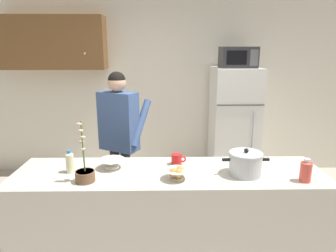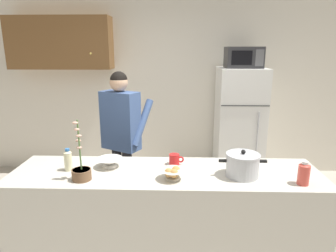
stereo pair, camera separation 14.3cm
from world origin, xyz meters
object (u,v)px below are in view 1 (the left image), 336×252
refrigerator (234,126)px  bottle_mid_counter (306,170)px  microwave (238,57)px  bread_bowl (177,173)px  coffee_mug (177,159)px  potted_orchid (85,173)px  person_near_pot (119,129)px  empty_bowl (112,163)px  cooking_pot (245,163)px  bottle_near_edge (70,162)px

refrigerator → bottle_mid_counter: bearing=-88.1°
refrigerator → microwave: size_ratio=3.46×
bread_bowl → bottle_mid_counter: (0.99, -0.05, 0.04)m
coffee_mug → potted_orchid: (-0.72, -0.34, 0.02)m
refrigerator → person_near_pot: (-1.51, -0.97, 0.22)m
bread_bowl → empty_bowl: bearing=156.8°
cooking_pot → refrigerator: bearing=79.4°
bottle_mid_counter → cooking_pot: bearing=162.2°
microwave → person_near_pot: bearing=-147.9°
person_near_pot → bread_bowl: size_ratio=8.26×
person_near_pot → coffee_mug: (0.61, -0.72, -0.09)m
refrigerator → coffee_mug: 1.92m
person_near_pot → bread_bowl: person_near_pot is taller
bread_bowl → bottle_mid_counter: 0.99m
person_near_pot → bread_bowl: (0.59, -1.03, -0.08)m
cooking_pot → empty_bowl: bearing=172.1°
cooking_pot → potted_orchid: potted_orchid is taller
bottle_near_edge → bottle_mid_counter: bearing=-6.3°
refrigerator → person_near_pot: bearing=-147.4°
empty_bowl → coffee_mug: bearing=7.8°
coffee_mug → bottle_mid_counter: bottle_mid_counter is taller
potted_orchid → person_near_pot: bearing=83.7°
person_near_pot → potted_orchid: size_ratio=3.48×
microwave → cooking_pot: 2.08m
coffee_mug → empty_bowl: bearing=-172.2°
empty_bowl → microwave: bearing=50.0°
bread_bowl → potted_orchid: bearing=-177.9°
coffee_mug → bottle_mid_counter: 1.04m
refrigerator → cooking_pot: bearing=-100.6°
bottle_near_edge → potted_orchid: size_ratio=0.40×
person_near_pot → coffee_mug: size_ratio=12.84×
person_near_pot → coffee_mug: bearing=-50.0°
empty_bowl → bottle_near_edge: bottle_near_edge is taller
bread_bowl → potted_orchid: potted_orchid is taller
person_near_pot → bottle_near_edge: person_near_pot is taller
refrigerator → bottle_near_edge: 2.58m
microwave → bottle_near_edge: bearing=-134.5°
empty_bowl → bottle_mid_counter: size_ratio=1.20×
refrigerator → bottle_near_edge: bearing=-134.2°
bottle_near_edge → coffee_mug: bearing=10.1°
cooking_pot → bread_bowl: size_ratio=1.87×
microwave → bread_bowl: (-0.92, -1.98, -0.83)m
empty_bowl → bottle_near_edge: 0.34m
person_near_pot → bottle_mid_counter: person_near_pot is taller
refrigerator → bottle_mid_counter: (0.07, -2.06, 0.18)m
potted_orchid → empty_bowl: bearing=57.9°
microwave → bottle_near_edge: 2.68m
bread_bowl → empty_bowl: (-0.55, 0.24, -0.01)m
potted_orchid → coffee_mug: bearing=25.0°
refrigerator → person_near_pot: person_near_pot is taller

